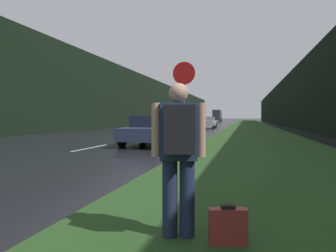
{
  "coord_description": "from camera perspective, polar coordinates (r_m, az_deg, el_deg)",
  "views": [
    {
      "loc": [
        6.53,
        1.11,
        1.34
      ],
      "look_at": [
        2.59,
        16.32,
        0.87
      ],
      "focal_mm": 32.0,
      "sensor_mm": 36.0,
      "label": 1
    }
  ],
  "objects": [
    {
      "name": "treeline_far_side",
      "position": [
        51.76,
        -4.4,
        4.69
      ],
      "size": [
        2.0,
        140.0,
        8.07
      ],
      "primitive_type": "cube",
      "color": "black",
      "rests_on": "ground_plane"
    },
    {
      "name": "stop_sign",
      "position": [
        8.86,
        3.04,
        4.71
      ],
      "size": [
        0.67,
        0.07,
        2.97
      ],
      "color": "slate",
      "rests_on": "ground_plane"
    },
    {
      "name": "hitchhiker_with_backpack",
      "position": [
        3.27,
        2.04,
        -4.57
      ],
      "size": [
        0.58,
        0.48,
        1.72
      ],
      "rotation": [
        0.0,
        0.0,
        0.25
      ],
      "color": "#1E2847",
      "rests_on": "ground_plane"
    },
    {
      "name": "lane_stripe_d",
      "position": [
        19.87,
        -4.68,
        -2.15
      ],
      "size": [
        0.12,
        3.0,
        0.01
      ],
      "primitive_type": "cube",
      "color": "silver",
      "rests_on": "ground_plane"
    },
    {
      "name": "car_oncoming",
      "position": [
        48.0,
        4.16,
        1.0
      ],
      "size": [
        1.94,
        4.55,
        1.43
      ],
      "color": "maroon",
      "rests_on": "ground_plane"
    },
    {
      "name": "suitcase",
      "position": [
        3.33,
        11.34,
        -18.35
      ],
      "size": [
        0.41,
        0.21,
        0.44
      ],
      "rotation": [
        0.0,
        0.0,
        0.25
      ],
      "color": "#9E3333",
      "rests_on": "ground_plane"
    },
    {
      "name": "car_passing_far",
      "position": [
        36.25,
        7.56,
        0.7
      ],
      "size": [
        1.86,
        4.75,
        1.4
      ],
      "rotation": [
        0.0,
        0.0,
        3.14
      ],
      "color": "#BCBCBC",
      "rests_on": "ground_plane"
    },
    {
      "name": "car_passing_near",
      "position": [
        14.41,
        -3.28,
        -0.79
      ],
      "size": [
        1.97,
        4.39,
        1.41
      ],
      "rotation": [
        0.0,
        0.0,
        3.14
      ],
      "color": "#2D3856",
      "rests_on": "ground_plane"
    },
    {
      "name": "lane_stripe_c",
      "position": [
        13.49,
        -14.55,
        -4.04
      ],
      "size": [
        0.12,
        3.0,
        0.01
      ],
      "primitive_type": "cube",
      "color": "silver",
      "rests_on": "ground_plane"
    },
    {
      "name": "treeline_near_side",
      "position": [
        49.41,
        22.41,
        4.33
      ],
      "size": [
        2.0,
        140.0,
        7.41
      ],
      "primitive_type": "cube",
      "color": "black",
      "rests_on": "ground_plane"
    },
    {
      "name": "grass_verge",
      "position": [
        38.92,
        15.59,
        -0.31
      ],
      "size": [
        6.0,
        240.0,
        0.02
      ],
      "primitive_type": "cube",
      "color": "#26471E",
      "rests_on": "ground_plane"
    },
    {
      "name": "delivery_truck",
      "position": [
        95.57,
        9.36,
        2.01
      ],
      "size": [
        2.42,
        8.56,
        3.56
      ],
      "color": "black",
      "rests_on": "ground_plane"
    }
  ]
}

